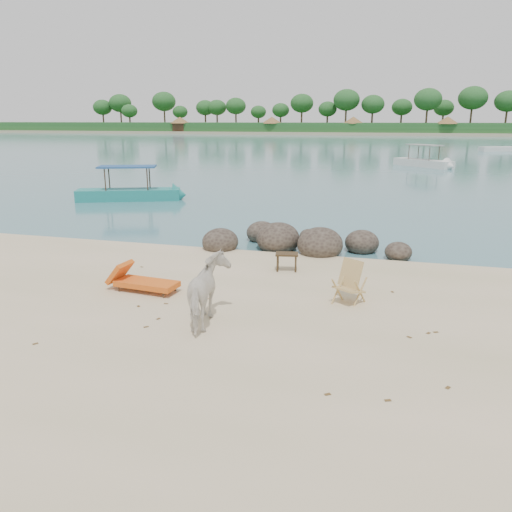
# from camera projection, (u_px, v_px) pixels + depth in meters

# --- Properties ---
(water) EXTENTS (400.00, 400.00, 0.00)m
(water) POSITION_uv_depth(u_px,v_px,m) (377.00, 141.00, 93.38)
(water) COLOR #3D6E7A
(water) RESTS_ON ground
(far_shore) EXTENTS (420.00, 90.00, 1.40)m
(far_shore) POSITION_uv_depth(u_px,v_px,m) (385.00, 132.00, 167.83)
(far_shore) COLOR tan
(far_shore) RESTS_ON ground
(far_scenery) EXTENTS (420.00, 18.00, 9.50)m
(far_scenery) POSITION_uv_depth(u_px,v_px,m) (384.00, 123.00, 136.00)
(far_scenery) COLOR #1E4C1E
(far_scenery) RESTS_ON ground
(boulders) EXTENTS (6.36, 2.89, 1.04)m
(boulders) POSITION_uv_depth(u_px,v_px,m) (295.00, 242.00, 15.69)
(boulders) COLOR #2D241E
(boulders) RESTS_ON ground
(cow) EXTENTS (1.03, 1.70, 1.34)m
(cow) POSITION_uv_depth(u_px,v_px,m) (209.00, 293.00, 9.71)
(cow) COLOR white
(cow) RESTS_ON ground
(side_table) EXTENTS (0.65, 0.48, 0.48)m
(side_table) POSITION_uv_depth(u_px,v_px,m) (287.00, 263.00, 13.28)
(side_table) COLOR black
(side_table) RESTS_ON ground
(lounge_chair) EXTENTS (1.91, 0.84, 0.56)m
(lounge_chair) POSITION_uv_depth(u_px,v_px,m) (147.00, 281.00, 11.68)
(lounge_chair) COLOR orange
(lounge_chair) RESTS_ON ground
(deck_chair) EXTENTS (0.84, 0.86, 0.92)m
(deck_chair) POSITION_uv_depth(u_px,v_px,m) (349.00, 284.00, 10.88)
(deck_chair) COLOR tan
(deck_chair) RESTS_ON ground
(boat_near) EXTENTS (5.83, 3.27, 2.81)m
(boat_near) POSITION_uv_depth(u_px,v_px,m) (127.00, 172.00, 25.13)
(boat_near) COLOR #1C7C77
(boat_near) RESTS_ON water
(boat_mid) EXTENTS (5.54, 5.35, 3.06)m
(boat_mid) POSITION_uv_depth(u_px,v_px,m) (424.00, 148.00, 43.20)
(boat_mid) COLOR silver
(boat_mid) RESTS_ON water
(boat_far) EXTENTS (5.87, 3.76, 0.68)m
(boat_far) POSITION_uv_depth(u_px,v_px,m) (500.00, 148.00, 64.84)
(boat_far) COLOR silver
(boat_far) RESTS_ON water
(dead_leaves) EXTENTS (8.42, 5.89, 0.00)m
(dead_leaves) POSITION_uv_depth(u_px,v_px,m) (227.00, 330.00, 9.65)
(dead_leaves) COLOR brown
(dead_leaves) RESTS_ON ground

